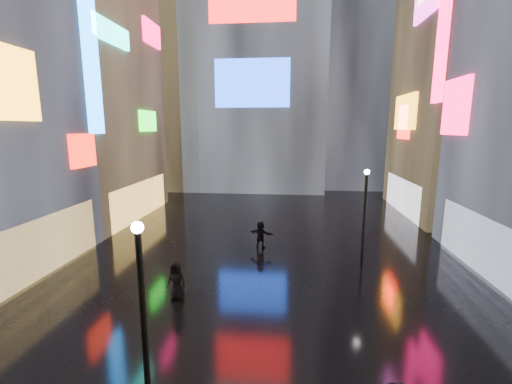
# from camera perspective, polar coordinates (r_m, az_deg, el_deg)

# --- Properties ---
(ground) EXTENTS (140.00, 140.00, 0.00)m
(ground) POSITION_cam_1_polar(r_m,az_deg,el_deg) (21.92, 2.18, -9.00)
(ground) COLOR black
(ground) RESTS_ON ground
(building_left_far) EXTENTS (10.28, 12.00, 22.00)m
(building_left_far) POSITION_cam_1_polar(r_m,az_deg,el_deg) (31.92, -28.09, 15.97)
(building_left_far) COLOR black
(building_left_far) RESTS_ON ground
(building_right_far) EXTENTS (10.28, 12.00, 28.00)m
(building_right_far) POSITION_cam_1_polar(r_m,az_deg,el_deg) (34.56, 33.14, 20.05)
(building_right_far) COLOR black
(building_right_far) RESTS_ON ground
(tower_main) EXTENTS (16.00, 14.20, 42.00)m
(tower_main) POSITION_cam_1_polar(r_m,az_deg,el_deg) (46.80, 0.44, 27.65)
(tower_main) COLOR black
(tower_main) RESTS_ON ground
(tower_flank_right) EXTENTS (12.00, 12.00, 34.00)m
(tower_flank_right) POSITION_cam_1_polar(r_m,az_deg,el_deg) (48.19, 16.17, 21.83)
(tower_flank_right) COLOR black
(tower_flank_right) RESTS_ON ground
(tower_flank_left) EXTENTS (10.00, 10.00, 26.00)m
(tower_flank_left) POSITION_cam_1_polar(r_m,az_deg,el_deg) (45.61, -14.42, 17.47)
(tower_flank_left) COLOR black
(tower_flank_left) RESTS_ON ground
(lamp_near) EXTENTS (0.30, 0.30, 5.20)m
(lamp_near) POSITION_cam_1_polar(r_m,az_deg,el_deg) (9.46, -18.36, -17.95)
(lamp_near) COLOR black
(lamp_near) RESTS_ON ground
(lamp_far) EXTENTS (0.30, 0.30, 5.20)m
(lamp_far) POSITION_cam_1_polar(r_m,az_deg,el_deg) (19.58, 17.66, -2.93)
(lamp_far) COLOR black
(lamp_far) RESTS_ON ground
(pedestrian_4) EXTENTS (0.91, 0.67, 1.70)m
(pedestrian_4) POSITION_cam_1_polar(r_m,az_deg,el_deg) (15.71, -13.10, -14.19)
(pedestrian_4) COLOR black
(pedestrian_4) RESTS_ON ground
(pedestrian_5) EXTENTS (1.65, 1.01, 1.70)m
(pedestrian_5) POSITION_cam_1_polar(r_m,az_deg,el_deg) (21.37, 0.79, -7.12)
(pedestrian_5) COLOR black
(pedestrian_5) RESTS_ON ground
(umbrella_2) EXTENTS (1.16, 1.14, 0.93)m
(umbrella_2) POSITION_cam_1_polar(r_m,az_deg,el_deg) (15.21, -13.32, -9.69)
(umbrella_2) COLOR black
(umbrella_2) RESTS_ON pedestrian_4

